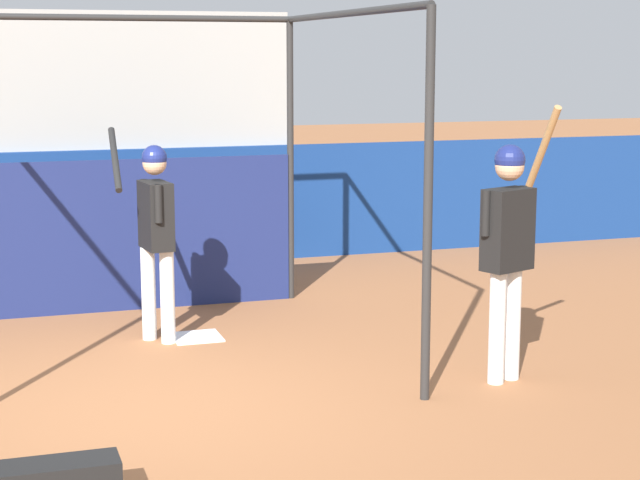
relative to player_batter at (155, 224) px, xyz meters
name	(u,v)px	position (x,y,z in m)	size (l,w,h in m)	color
ground_plane	(145,408)	(-0.41, -1.86, -1.09)	(60.00, 60.00, 0.00)	#935B38
outfield_wall	(74,211)	(-0.41, 3.51, -0.36)	(24.00, 0.12, 1.45)	navy
bleacher_section	(60,132)	(-0.41, 5.18, 0.47)	(5.40, 3.20, 3.13)	#9E9E99
batting_cage	(121,195)	(-0.21, 0.72, 0.18)	(3.79, 3.67, 2.97)	#282828
home_plate	(197,337)	(0.36, -0.01, -1.08)	(0.44, 0.44, 0.02)	white
player_batter	(155,224)	(0.00, 0.00, 0.00)	(0.51, 0.85, 1.93)	white
player_waiting	(508,238)	(2.45, -2.06, 0.08)	(0.65, 0.59, 2.21)	white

